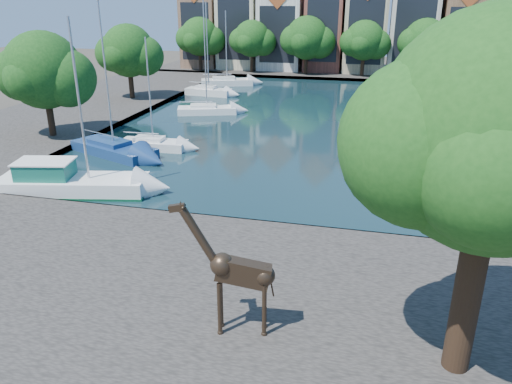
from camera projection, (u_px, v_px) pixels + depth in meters
ground at (275, 230)px, 25.38m from camera, size 160.00×160.00×0.00m
water_basin at (327, 121)px, 47.04m from camera, size 38.00×50.00×0.08m
near_quay at (238, 303)px, 18.97m from camera, size 50.00×14.00×0.50m
far_quay at (350, 72)px, 75.85m from camera, size 60.00×16.00×0.50m
left_quay at (89, 106)px, 52.48m from camera, size 14.00×52.00×0.50m
plane_tree at (500, 142)px, 12.74m from camera, size 8.32×6.40×10.62m
townhouse_west_end at (205, 21)px, 78.30m from camera, size 5.44×9.18×14.93m
townhouse_west_mid at (242, 15)px, 76.65m from camera, size 5.94×9.18×16.79m
townhouse_west_inner at (283, 22)px, 75.55m from camera, size 6.43×9.18×15.15m
townhouse_center at (326, 15)px, 73.73m from camera, size 5.44×9.18×16.93m
townhouse_east_inner at (367, 20)px, 72.64m from camera, size 5.94×9.18×15.79m
townhouse_east_mid at (414, 18)px, 71.07m from camera, size 6.43×9.18×16.65m
townhouse_east_end at (461, 26)px, 70.00m from camera, size 5.44×9.18×14.43m
far_tree_far_west at (200, 38)px, 73.90m from camera, size 7.28×5.60×7.68m
far_tree_west at (252, 40)px, 72.17m from camera, size 6.76×5.20×7.36m
far_tree_mid_west at (307, 39)px, 70.32m from camera, size 7.80×6.00×8.00m
far_tree_mid_east at (365, 42)px, 68.62m from camera, size 7.02×5.40×7.52m
far_tree_east at (426, 42)px, 66.81m from camera, size 7.54×5.80×7.84m
far_tree_far_east at (490, 45)px, 65.11m from camera, size 6.76×5.20×7.36m
side_tree_left_near at (45, 73)px, 38.80m from camera, size 7.80×6.00×8.20m
side_tree_left_far at (129, 52)px, 53.51m from camera, size 7.28×5.60×7.88m
giraffe_statue at (235, 271)px, 16.19m from camera, size 3.26×0.95×4.67m
motorsailer at (67, 181)px, 29.70m from camera, size 9.08×4.35×10.05m
sailboat_left_a at (153, 142)px, 38.32m from camera, size 5.19×2.00×8.29m
sailboat_left_b at (114, 147)px, 37.02m from camera, size 7.54×5.05×12.22m
sailboat_left_c at (207, 108)px, 49.74m from camera, size 6.11×3.78×10.80m
sailboat_left_d at (209, 90)px, 58.82m from camera, size 5.60×2.47×10.37m
sailboat_left_e at (227, 81)px, 65.39m from camera, size 7.08×4.40×9.24m
sailboat_right_b at (509, 165)px, 33.36m from camera, size 5.53×2.61×9.97m
sailboat_right_c at (461, 120)px, 45.35m from camera, size 5.54×2.40×7.44m
sailboat_right_d at (444, 91)px, 58.54m from camera, size 4.52×2.13×8.67m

